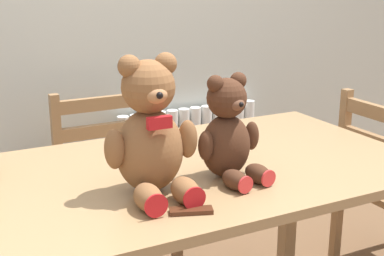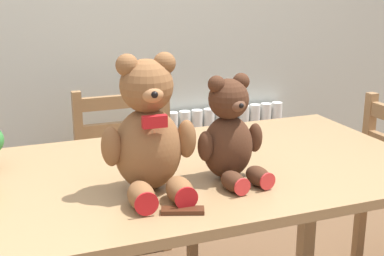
{
  "view_description": "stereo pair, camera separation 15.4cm",
  "coord_description": "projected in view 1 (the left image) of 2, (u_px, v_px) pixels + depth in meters",
  "views": [
    {
      "loc": [
        -0.7,
        -1.01,
        1.36
      ],
      "look_at": [
        -0.02,
        0.3,
        0.93
      ],
      "focal_mm": 50.0,
      "sensor_mm": 36.0,
      "label": 1
    },
    {
      "loc": [
        -0.56,
        -1.07,
        1.36
      ],
      "look_at": [
        -0.02,
        0.3,
        0.93
      ],
      "focal_mm": 50.0,
      "sensor_mm": 36.0,
      "label": 2
    }
  ],
  "objects": [
    {
      "name": "teddy_bear_left",
      "position": [
        151.0,
        135.0,
        1.47
      ],
      "size": [
        0.27,
        0.27,
        0.39
      ],
      "rotation": [
        0.0,
        0.0,
        3.11
      ],
      "color": "brown",
      "rests_on": "dining_table"
    },
    {
      "name": "chocolate_bar",
      "position": [
        191.0,
        211.0,
        1.38
      ],
      "size": [
        0.12,
        0.07,
        0.01
      ],
      "primitive_type": "cube",
      "rotation": [
        0.0,
        0.0,
        -0.35
      ],
      "color": "#472314",
      "rests_on": "dining_table"
    },
    {
      "name": "radiator",
      "position": [
        190.0,
        172.0,
        2.96
      ],
      "size": [
        0.83,
        0.1,
        0.67
      ],
      "color": "white",
      "rests_on": "ground_plane"
    },
    {
      "name": "teddy_bear_right",
      "position": [
        228.0,
        134.0,
        1.59
      ],
      "size": [
        0.22,
        0.23,
        0.32
      ],
      "rotation": [
        0.0,
        0.0,
        3.27
      ],
      "color": "#472819",
      "rests_on": "dining_table"
    },
    {
      "name": "dining_table",
      "position": [
        181.0,
        196.0,
        1.72
      ],
      "size": [
        1.55,
        0.85,
        0.77
      ],
      "color": "#9E7A51",
      "rests_on": "ground_plane"
    },
    {
      "name": "wooden_chair_behind",
      "position": [
        113.0,
        187.0,
        2.4
      ],
      "size": [
        0.45,
        0.4,
        0.86
      ],
      "rotation": [
        0.0,
        0.0,
        3.14
      ],
      "color": "#997047",
      "rests_on": "ground_plane"
    }
  ]
}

